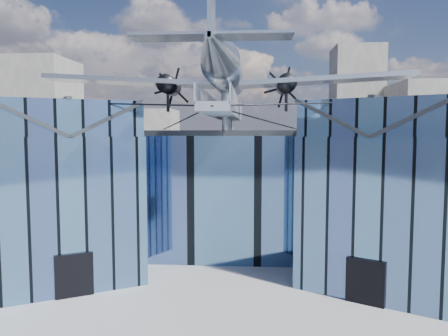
{
  "coord_description": "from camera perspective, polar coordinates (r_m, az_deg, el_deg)",
  "views": [
    {
      "loc": [
        2.07,
        -29.09,
        9.82
      ],
      "look_at": [
        0.0,
        2.0,
        7.2
      ],
      "focal_mm": 35.0,
      "sensor_mm": 36.0,
      "label": 1
    }
  ],
  "objects": [
    {
      "name": "museum",
      "position": [
        35.23,
        0.41,
        -2.17
      ],
      "size": [
        32.88,
        24.5,
        17.6
      ],
      "color": "#4E719F",
      "rests_on": "ground"
    },
    {
      "name": "ground_plane",
      "position": [
        30.77,
        -0.26,
        -13.8
      ],
      "size": [
        120.0,
        120.0,
        0.0
      ],
      "primitive_type": "plane",
      "color": "gray"
    },
    {
      "name": "bg_towers",
      "position": [
        79.58,
        3.38,
        4.93
      ],
      "size": [
        77.0,
        24.5,
        26.0
      ],
      "color": "slate",
      "rests_on": "ground"
    }
  ]
}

